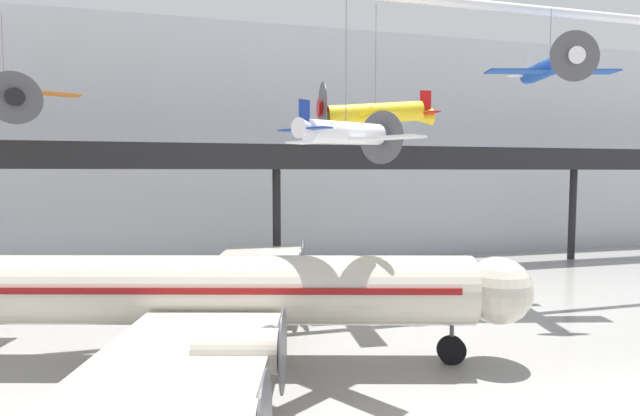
{
  "coord_description": "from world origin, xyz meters",
  "views": [
    {
      "loc": [
        -7.26,
        -10.87,
        8.81
      ],
      "look_at": [
        -1.51,
        10.92,
        7.17
      ],
      "focal_mm": 28.0,
      "sensor_mm": 36.0,
      "label": 1
    }
  ],
  "objects_px": {
    "suspended_plane_blue_trainer": "(550,68)",
    "suspended_plane_white_twin": "(346,133)",
    "suspended_plane_yellow_lowwing": "(375,114)",
    "suspended_plane_orange_highwing": "(5,98)",
    "airliner_silver_main": "(201,291)"
  },
  "relations": [
    {
      "from": "suspended_plane_blue_trainer",
      "to": "suspended_plane_white_twin",
      "type": "xyz_separation_m",
      "value": [
        -15.72,
        -7.13,
        -4.95
      ]
    },
    {
      "from": "suspended_plane_white_twin",
      "to": "suspended_plane_blue_trainer",
      "type": "bearing_deg",
      "value": -8.04
    },
    {
      "from": "airliner_silver_main",
      "to": "suspended_plane_yellow_lowwing",
      "type": "xyz_separation_m",
      "value": [
        10.7,
        5.96,
        9.01
      ]
    },
    {
      "from": "airliner_silver_main",
      "to": "suspended_plane_blue_trainer",
      "type": "bearing_deg",
      "value": 26.02
    },
    {
      "from": "suspended_plane_blue_trainer",
      "to": "airliner_silver_main",
      "type": "bearing_deg",
      "value": -65.51
    },
    {
      "from": "suspended_plane_yellow_lowwing",
      "to": "suspended_plane_blue_trainer",
      "type": "distance_m",
      "value": 11.52
    },
    {
      "from": "airliner_silver_main",
      "to": "suspended_plane_orange_highwing",
      "type": "height_order",
      "value": "suspended_plane_orange_highwing"
    },
    {
      "from": "airliner_silver_main",
      "to": "suspended_plane_orange_highwing",
      "type": "bearing_deg",
      "value": 145.7
    },
    {
      "from": "suspended_plane_yellow_lowwing",
      "to": "suspended_plane_white_twin",
      "type": "bearing_deg",
      "value": 67.5
    },
    {
      "from": "suspended_plane_orange_highwing",
      "to": "suspended_plane_blue_trainer",
      "type": "xyz_separation_m",
      "value": [
        33.6,
        -9.81,
        1.78
      ]
    },
    {
      "from": "airliner_silver_main",
      "to": "suspended_plane_white_twin",
      "type": "bearing_deg",
      "value": -11.44
    },
    {
      "from": "suspended_plane_yellow_lowwing",
      "to": "suspended_plane_white_twin",
      "type": "xyz_separation_m",
      "value": [
        -4.75,
        -8.94,
        -1.95
      ]
    },
    {
      "from": "suspended_plane_orange_highwing",
      "to": "suspended_plane_white_twin",
      "type": "relative_size",
      "value": 0.89
    },
    {
      "from": "suspended_plane_yellow_lowwing",
      "to": "suspended_plane_white_twin",
      "type": "relative_size",
      "value": 0.93
    },
    {
      "from": "airliner_silver_main",
      "to": "suspended_plane_blue_trainer",
      "type": "distance_m",
      "value": 25.12
    }
  ]
}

